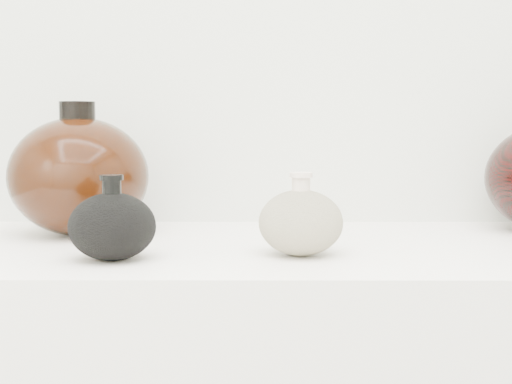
{
  "coord_description": "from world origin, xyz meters",
  "views": [
    {
      "loc": [
        -0.03,
        -0.14,
        1.09
      ],
      "look_at": [
        -0.03,
        0.92,
        0.98
      ],
      "focal_mm": 50.0,
      "sensor_mm": 36.0,
      "label": 1
    }
  ],
  "objects": [
    {
      "name": "black_gourd_vase",
      "position": [
        -0.23,
        0.82,
        0.95
      ],
      "size": [
        0.15,
        0.15,
        0.12
      ],
      "color": "black",
      "rests_on": "display_counter"
    },
    {
      "name": "left_round_pot",
      "position": [
        -0.33,
        1.04,
        1.0
      ],
      "size": [
        0.27,
        0.27,
        0.22
      ],
      "color": "black",
      "rests_on": "display_counter"
    },
    {
      "name": "cream_gourd_vase",
      "position": [
        0.03,
        0.86,
        0.95
      ],
      "size": [
        0.14,
        0.14,
        0.12
      ],
      "color": "#C3B595",
      "rests_on": "display_counter"
    }
  ]
}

